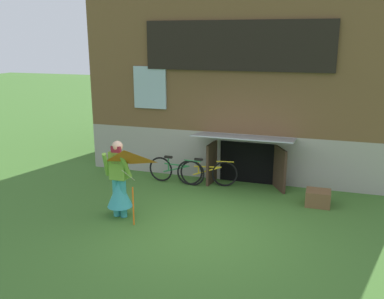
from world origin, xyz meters
TOP-DOWN VIEW (x-y plane):
  - ground_plane at (0.00, 0.00)m, footprint 60.00×60.00m
  - log_house at (-0.00, 5.29)m, footprint 8.13×5.71m
  - person at (-1.76, 0.05)m, footprint 0.61×0.52m
  - kite at (-1.35, -0.47)m, footprint 0.87×0.92m
  - bicycle_yellow at (-0.55, 2.42)m, footprint 1.51×0.31m
  - bicycle_green at (-1.35, 2.35)m, footprint 1.53×0.15m
  - wooden_crate at (2.15, 1.92)m, footprint 0.53×0.45m

SIDE VIEW (x-z plane):
  - ground_plane at x=0.00m, z-range 0.00..0.00m
  - wooden_crate at x=2.15m, z-range 0.00..0.35m
  - bicycle_green at x=-1.35m, z-range -0.01..0.69m
  - bicycle_yellow at x=-0.55m, z-range -0.01..0.69m
  - person at x=-1.76m, z-range -0.13..1.49m
  - kite at x=-1.35m, z-range 0.50..1.97m
  - log_house at x=0.00m, z-range 0.00..4.88m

